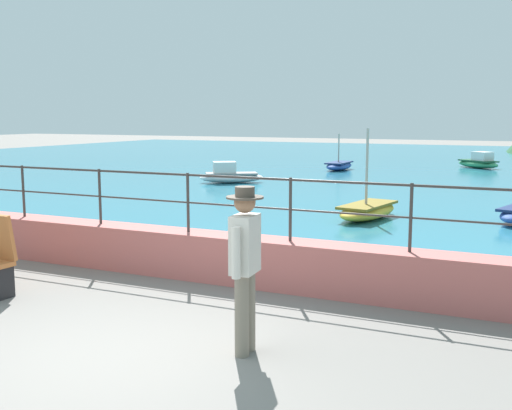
# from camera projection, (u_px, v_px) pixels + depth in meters

# --- Properties ---
(ground_plane) EXTENTS (120.00, 120.00, 0.00)m
(ground_plane) POSITION_uv_depth(u_px,v_px,m) (97.00, 358.00, 6.26)
(ground_plane) COLOR slate
(promenade_wall) EXTENTS (20.00, 0.56, 0.70)m
(promenade_wall) POSITION_uv_depth(u_px,v_px,m) (237.00, 259.00, 9.08)
(promenade_wall) COLOR #BC605B
(promenade_wall) RESTS_ON ground
(railing) EXTENTS (18.44, 0.04, 0.90)m
(railing) POSITION_uv_depth(u_px,v_px,m) (237.00, 194.00, 8.94)
(railing) COLOR #383330
(railing) RESTS_ON promenade_wall
(lake_water) EXTENTS (64.00, 44.32, 0.06)m
(lake_water) POSITION_uv_depth(u_px,v_px,m) (449.00, 167.00, 29.44)
(lake_water) COLOR teal
(lake_water) RESTS_ON ground
(person_walking) EXTENTS (0.38, 0.57, 1.75)m
(person_walking) POSITION_uv_depth(u_px,v_px,m) (245.00, 262.00, 6.27)
(person_walking) COLOR slate
(person_walking) RESTS_ON ground
(boat_0) EXTENTS (2.42, 1.99, 0.76)m
(boat_0) POSITION_uv_depth(u_px,v_px,m) (230.00, 175.00, 22.13)
(boat_0) COLOR white
(boat_0) RESTS_ON lake_water
(boat_2) EXTENTS (0.92, 2.31, 1.62)m
(boat_2) POSITION_uv_depth(u_px,v_px,m) (339.00, 166.00, 27.31)
(boat_2) COLOR #2D4C9E
(boat_2) RESTS_ON lake_water
(boat_3) EXTENTS (1.27, 2.42, 2.11)m
(boat_3) POSITION_uv_depth(u_px,v_px,m) (368.00, 210.00, 14.37)
(boat_3) COLOR gold
(boat_3) RESTS_ON lake_water
(boat_5) EXTENTS (2.33, 2.18, 0.76)m
(boat_5) POSITION_uv_depth(u_px,v_px,m) (479.00, 162.00, 28.32)
(boat_5) COLOR #338C59
(boat_5) RESTS_ON lake_water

